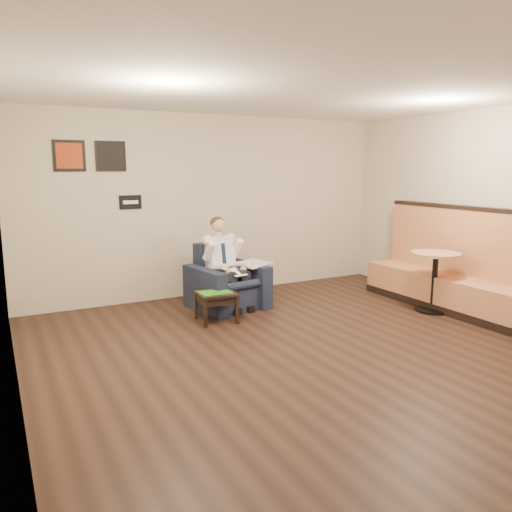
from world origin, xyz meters
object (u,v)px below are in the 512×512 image
smartphone (216,289)px  banquette (453,260)px  seated_man (232,266)px  armchair (227,277)px  side_table (216,307)px  coffee_mug (225,286)px  green_folder (214,292)px  cafe_table (434,282)px

smartphone → banquette: bearing=-4.7°
seated_man → banquette: 3.11m
armchair → smartphone: size_ratio=7.66×
armchair → banquette: bearing=-38.5°
armchair → side_table: 0.72m
seated_man → smartphone: (-0.37, -0.28, -0.22)m
coffee_mug → banquette: bearing=-20.6°
green_folder → cafe_table: bearing=-18.7°
armchair → smartphone: 0.53m
smartphone → seated_man: bearing=53.1°
coffee_mug → cafe_table: size_ratio=0.10×
seated_man → smartphone: 0.51m
banquette → coffee_mug: bearing=159.4°
green_folder → smartphone: 0.17m
side_table → green_folder: 0.20m
green_folder → coffee_mug: bearing=27.8°
side_table → smartphone: smartphone is taller
seated_man → side_table: (-0.43, -0.41, -0.42)m
green_folder → side_table: bearing=27.8°
side_table → green_folder: size_ratio=1.22×
armchair → seated_man: bearing=-90.0°
seated_man → banquette: size_ratio=0.44×
coffee_mug → armchair: bearing=61.4°
side_table → smartphone: bearing=66.7°
seated_man → cafe_table: (2.46, -1.41, -0.20)m
green_folder → coffee_mug: (0.19, 0.10, 0.04)m
side_table → seated_man: bearing=44.1°
seated_man → green_folder: size_ratio=3.16×
banquette → cafe_table: banquette is taller
side_table → smartphone: (0.06, 0.13, 0.20)m
armchair → cafe_table: (2.48, -1.53, -0.03)m
coffee_mug → smartphone: 0.12m
coffee_mug → smartphone: bearing=157.0°
side_table → coffee_mug: bearing=27.8°
banquette → cafe_table: bearing=171.5°
seated_man → cafe_table: bearing=-38.8°
green_folder → smartphone: bearing=60.1°
seated_man → coffee_mug: size_ratio=14.97×
seated_man → green_folder: 0.66m
armchair → coffee_mug: (-0.24, -0.44, -0.02)m
armchair → cafe_table: armchair is taller
side_table → banquette: bearing=-18.2°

